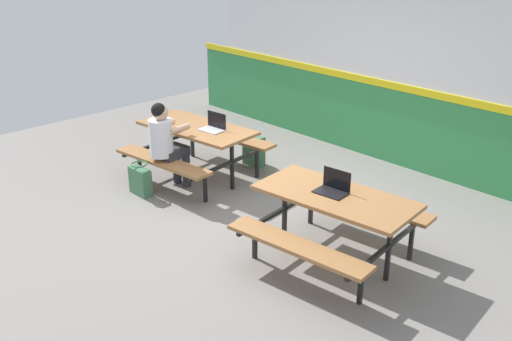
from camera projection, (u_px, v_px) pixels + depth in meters
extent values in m
cube|color=gray|center=(250.00, 216.00, 7.10)|extent=(10.00, 10.00, 0.02)
cube|color=#338C4C|center=(384.00, 123.00, 8.61)|extent=(8.00, 0.12, 1.10)
cube|color=yellow|center=(385.00, 84.00, 8.34)|extent=(8.00, 0.03, 0.10)
cube|color=silver|center=(393.00, 30.00, 8.09)|extent=(6.72, 0.12, 1.40)
cube|color=#9E6B3D|center=(197.00, 128.00, 7.89)|extent=(1.69, 0.93, 0.04)
cube|color=#9E6B3D|center=(162.00, 161.00, 7.55)|extent=(1.56, 0.46, 0.04)
cube|color=#9E6B3D|center=(229.00, 136.00, 8.45)|extent=(1.56, 0.46, 0.04)
cube|color=black|center=(167.00, 143.00, 8.40)|extent=(0.04, 0.04, 0.70)
cube|color=black|center=(166.00, 141.00, 8.38)|extent=(0.22, 1.54, 0.04)
cube|color=black|center=(140.00, 163.00, 8.10)|extent=(0.04, 0.04, 0.41)
cube|color=black|center=(192.00, 143.00, 8.82)|extent=(0.04, 0.04, 0.41)
cube|color=black|center=(232.00, 165.00, 7.66)|extent=(0.04, 0.04, 0.70)
cube|color=black|center=(232.00, 162.00, 7.64)|extent=(0.22, 1.54, 0.04)
cube|color=black|center=(205.00, 187.00, 7.35)|extent=(0.04, 0.04, 0.41)
cube|color=black|center=(257.00, 164.00, 8.07)|extent=(0.04, 0.04, 0.41)
cube|color=#9E6B3D|center=(335.00, 196.00, 5.89)|extent=(1.69, 0.93, 0.04)
cube|color=#9E6B3D|center=(297.00, 246.00, 5.55)|extent=(1.56, 0.46, 0.04)
cube|color=#9E6B3D|center=(365.00, 201.00, 6.45)|extent=(1.56, 0.46, 0.04)
cube|color=black|center=(285.00, 211.00, 6.41)|extent=(0.04, 0.04, 0.70)
cube|color=black|center=(285.00, 208.00, 6.39)|extent=(0.22, 1.54, 0.04)
cube|color=black|center=(255.00, 241.00, 6.10)|extent=(0.04, 0.04, 0.41)
cube|color=black|center=(311.00, 207.00, 6.82)|extent=(0.04, 0.04, 0.41)
cube|color=black|center=(389.00, 249.00, 5.66)|extent=(0.04, 0.04, 0.70)
cube|color=black|center=(389.00, 245.00, 5.65)|extent=(0.22, 1.54, 0.04)
cube|color=black|center=(361.00, 285.00, 5.36)|extent=(0.04, 0.04, 0.41)
cube|color=black|center=(411.00, 242.00, 6.08)|extent=(0.04, 0.04, 0.41)
cylinder|color=#2D2D38|center=(177.00, 167.00, 7.91)|extent=(0.11, 0.11, 0.45)
cylinder|color=#2D2D38|center=(186.00, 170.00, 7.80)|extent=(0.11, 0.11, 0.45)
cube|color=#2D2D38|center=(172.00, 152.00, 7.64)|extent=(0.34, 0.41, 0.12)
cylinder|color=silver|center=(161.00, 138.00, 7.42)|extent=(0.30, 0.30, 0.48)
cylinder|color=tan|center=(165.00, 125.00, 7.61)|extent=(0.11, 0.31, 0.08)
cylinder|color=tan|center=(180.00, 129.00, 7.45)|extent=(0.11, 0.31, 0.08)
sphere|color=tan|center=(160.00, 112.00, 7.31)|extent=(0.20, 0.20, 0.20)
sphere|color=black|center=(158.00, 110.00, 7.28)|extent=(0.18, 0.18, 0.18)
cube|color=silver|center=(211.00, 130.00, 7.71)|extent=(0.34, 0.26, 0.01)
cube|color=black|center=(217.00, 120.00, 7.74)|extent=(0.32, 0.04, 0.21)
cube|color=black|center=(331.00, 192.00, 5.92)|extent=(0.34, 0.26, 0.01)
cube|color=black|center=(337.00, 179.00, 5.95)|extent=(0.32, 0.04, 0.21)
cube|color=#3F724C|center=(254.00, 150.00, 8.50)|extent=(0.30, 0.18, 0.44)
cube|color=#3F724C|center=(259.00, 153.00, 8.60)|extent=(0.21, 0.04, 0.19)
cube|color=#3F724C|center=(140.00, 181.00, 7.58)|extent=(0.34, 0.14, 0.36)
torus|color=#3F724C|center=(139.00, 164.00, 7.48)|extent=(0.21, 0.21, 0.02)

